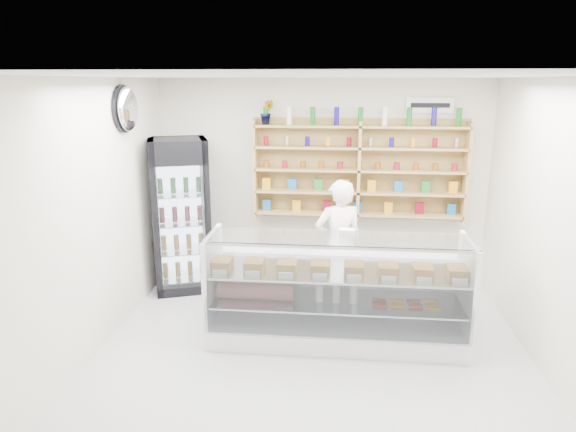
# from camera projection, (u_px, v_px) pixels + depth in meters

# --- Properties ---
(room) EXTENTS (5.00, 5.00, 5.00)m
(room) POSITION_uv_depth(u_px,v_px,m) (311.00, 233.00, 4.72)
(room) COLOR #B0B1B5
(room) RESTS_ON ground
(display_counter) EXTENTS (2.74, 0.82, 1.19)m
(display_counter) POSITION_uv_depth(u_px,v_px,m) (336.00, 311.00, 5.56)
(display_counter) COLOR white
(display_counter) RESTS_ON floor
(shop_worker) EXTENTS (0.68, 0.54, 1.63)m
(shop_worker) POSITION_uv_depth(u_px,v_px,m) (338.00, 245.00, 6.29)
(shop_worker) COLOR white
(shop_worker) RESTS_ON floor
(drinks_cooler) EXTENTS (0.93, 0.92, 2.04)m
(drinks_cooler) POSITION_uv_depth(u_px,v_px,m) (181.00, 215.00, 6.84)
(drinks_cooler) COLOR black
(drinks_cooler) RESTS_ON floor
(wall_shelving) EXTENTS (2.84, 0.28, 1.33)m
(wall_shelving) POSITION_uv_depth(u_px,v_px,m) (359.00, 171.00, 6.87)
(wall_shelving) COLOR tan
(wall_shelving) RESTS_ON back_wall
(potted_plant) EXTENTS (0.19, 0.17, 0.32)m
(potted_plant) POSITION_uv_depth(u_px,v_px,m) (267.00, 112.00, 6.80)
(potted_plant) COLOR #1E6626
(potted_plant) RESTS_ON wall_shelving
(security_mirror) EXTENTS (0.15, 0.50, 0.50)m
(security_mirror) POSITION_uv_depth(u_px,v_px,m) (128.00, 109.00, 5.82)
(security_mirror) COLOR silver
(security_mirror) RESTS_ON left_wall
(wall_sign) EXTENTS (0.62, 0.03, 0.20)m
(wall_sign) POSITION_uv_depth(u_px,v_px,m) (430.00, 105.00, 6.69)
(wall_sign) COLOR white
(wall_sign) RESTS_ON back_wall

